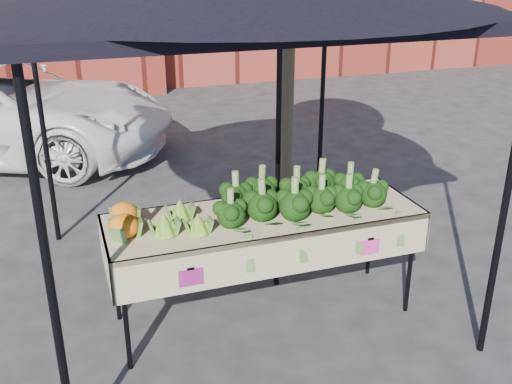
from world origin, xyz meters
TOP-DOWN VIEW (x-y plane):
  - ground at (0.00, 0.00)m, footprint 90.00×90.00m
  - table at (0.25, 0.02)m, footprint 2.40×0.81m
  - canopy at (0.16, 0.52)m, footprint 3.16×3.16m
  - broccoli_heap at (0.52, 0.05)m, footprint 1.39×0.59m
  - romanesco_cluster at (-0.42, 0.01)m, footprint 0.45×0.49m
  - cauliflower_pair at (-0.79, 0.09)m, footprint 0.25×0.45m
  - street_tree at (0.93, 1.31)m, footprint 1.89×1.89m

SIDE VIEW (x-z plane):
  - ground at x=0.00m, z-range 0.00..0.00m
  - table at x=0.25m, z-range 0.00..0.90m
  - cauliflower_pair at x=-0.79m, z-range 0.90..1.09m
  - romanesco_cluster at x=-0.42m, z-range 0.90..1.12m
  - broccoli_heap at x=0.52m, z-range 0.90..1.18m
  - canopy at x=0.16m, z-range 0.00..2.74m
  - street_tree at x=0.93m, z-range 0.00..3.72m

